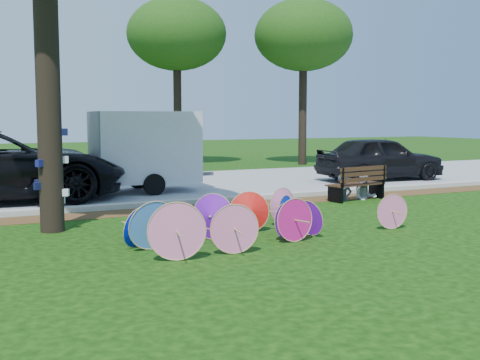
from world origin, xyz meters
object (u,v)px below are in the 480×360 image
object	(u,v)px
parasol_pile	(236,220)
dark_pickup	(380,158)
cargo_trailer	(145,147)
park_bench	(355,183)
person_left	(343,176)
person_right	(365,174)

from	to	relation	value
parasol_pile	dark_pickup	world-z (taller)	dark_pickup
parasol_pile	cargo_trailer	xyz separation A→B (m)	(0.72, 7.42, 0.92)
park_bench	parasol_pile	bearing A→B (deg)	-155.15
park_bench	person_left	xyz separation A→B (m)	(-0.35, 0.05, 0.21)
cargo_trailer	dark_pickup	bearing A→B (deg)	-0.30
park_bench	dark_pickup	bearing A→B (deg)	35.30
parasol_pile	person_right	size ratio (longest dim) A/B	4.21
park_bench	person_right	xyz separation A→B (m)	(0.35, 0.05, 0.22)
dark_pickup	cargo_trailer	distance (m)	8.17
dark_pickup	person_right	xyz separation A→B (m)	(-3.46, -3.62, -0.09)
dark_pickup	person_left	bearing A→B (deg)	136.40
dark_pickup	park_bench	xyz separation A→B (m)	(-3.81, -3.67, -0.31)
dark_pickup	person_right	distance (m)	5.01
parasol_pile	park_bench	world-z (taller)	parasol_pile
cargo_trailer	parasol_pile	bearing A→B (deg)	-92.96
parasol_pile	person_right	bearing A→B (deg)	32.11
dark_pickup	park_bench	world-z (taller)	dark_pickup
cargo_trailer	park_bench	world-z (taller)	cargo_trailer
cargo_trailer	person_left	xyz separation A→B (m)	(3.98, -4.03, -0.65)
parasol_pile	person_right	distance (m)	6.38
dark_pickup	cargo_trailer	size ratio (longest dim) A/B	1.54
park_bench	person_right	distance (m)	0.41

